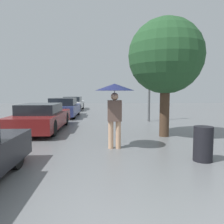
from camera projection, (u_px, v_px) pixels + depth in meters
pedestrian at (115, 96)px, 6.30m from camera, size 1.15×1.15×1.90m
parked_car_second at (42, 117)px, 9.45m from camera, size 1.76×4.54×1.16m
parked_car_third at (64, 108)px, 14.61m from camera, size 1.82×4.11×1.26m
parked_car_farthest at (73, 104)px, 20.37m from camera, size 1.71×4.53×1.22m
tree at (166, 57)px, 7.94m from camera, size 2.73×2.73×4.33m
street_lamp at (149, 73)px, 12.15m from camera, size 0.32×0.32×4.27m
trash_bin at (203, 144)px, 5.24m from camera, size 0.45×0.45×0.84m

